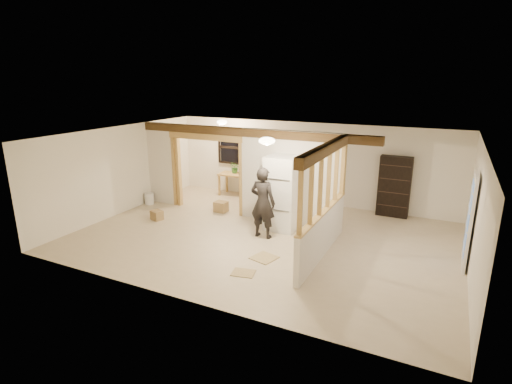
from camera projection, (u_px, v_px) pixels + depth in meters
The scene contains 30 objects.
floor at pixel (264, 237), 9.88m from camera, with size 9.00×6.50×0.01m, color #C1AE8F.
ceiling at pixel (264, 136), 9.18m from camera, with size 9.00×6.50×0.01m, color white.
wall_back at pixel (308, 163), 12.33m from camera, with size 9.00×0.01×2.50m, color silver.
wall_front at pixel (182, 235), 6.72m from camera, with size 9.00×0.01×2.50m, color silver.
wall_left at pixel (122, 170), 11.43m from camera, with size 0.01×6.50×2.50m, color silver.
wall_right at pixel (477, 216), 7.62m from camera, with size 0.01×6.50×2.50m, color silver.
partition_left_stub at pixel (161, 164), 12.28m from camera, with size 0.90×0.12×2.50m, color silver.
partition_center at pixel (290, 178), 10.48m from camera, with size 2.80×0.12×2.50m, color silver.
doorway_frame at pixel (207, 174), 11.62m from camera, with size 2.46×0.14×2.20m, color tan.
header_beam_back at pixel (249, 133), 10.67m from camera, with size 7.00×0.18×0.22m, color #4D361A.
header_beam_right at pixel (326, 149), 8.19m from camera, with size 0.18×3.30×0.22m, color #4D361A.
pony_wall at pixel (322, 234), 8.71m from camera, with size 0.12×3.20×1.00m, color silver.
stud_partition at pixel (325, 183), 8.39m from camera, with size 0.14×3.20×1.32m, color tan.
window_back at pixel (233, 148), 13.28m from camera, with size 1.12×0.10×1.10m, color black.
french_door at pixel (470, 221), 8.07m from camera, with size 0.12×0.86×2.00m, color white.
ceiling_dome_main at pixel (267, 141), 8.63m from camera, with size 0.36×0.36×0.16m, color #FFEABF.
ceiling_dome_util at pixel (222, 122), 12.23m from camera, with size 0.32×0.32×0.14m, color #FFEABF.
hanging_bulb at pixel (225, 136), 11.50m from camera, with size 0.07×0.07×0.07m, color #FFD88C.
refrigerator at pixel (283, 193), 10.19m from camera, with size 0.79×0.77×1.92m, color white.
woman at pixel (263, 203), 9.65m from camera, with size 0.64×0.42×1.76m, color black.
work_table at pixel (237, 185), 13.24m from camera, with size 1.19×0.59×0.75m, color tan.
potted_plant at pixel (235, 168), 13.15m from camera, with size 0.34×0.29×0.38m, color #3B722E.
shop_vac at pixel (174, 189), 13.13m from camera, with size 0.41×0.41×0.54m, color red.
bookshelf at pixel (394, 187), 11.15m from camera, with size 0.86×0.29×1.72m, color black.
bucket at pixel (149, 199), 12.39m from camera, with size 0.28×0.28×0.36m, color white.
box_util_a at pixel (221, 207), 11.69m from camera, with size 0.36×0.31×0.31m, color olive.
box_util_b at pixel (172, 197), 12.64m from camera, with size 0.30×0.30×0.28m, color olive.
box_front at pixel (157, 215), 11.06m from camera, with size 0.32×0.26×0.26m, color olive.
floor_panel_near at pixel (264, 258), 8.71m from camera, with size 0.50×0.50×0.02m, color tan.
floor_panel_far at pixel (243, 273), 8.05m from camera, with size 0.46×0.37×0.01m, color tan.
Camera 1 is at (3.88, -8.32, 3.80)m, focal length 28.00 mm.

